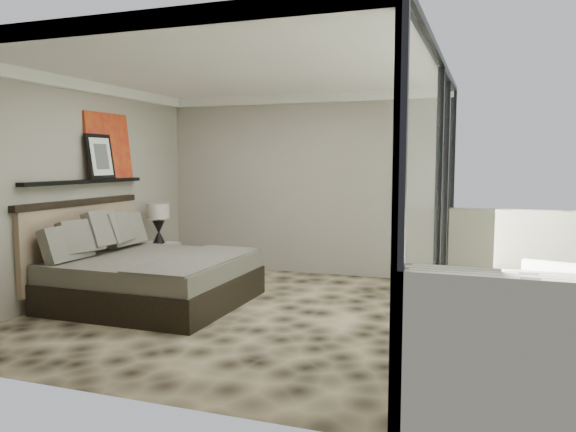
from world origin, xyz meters
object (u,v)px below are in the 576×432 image
(bed, at_px, (147,275))
(table_lamp, at_px, (158,218))
(nightstand, at_px, (156,259))
(lounger, at_px, (545,311))

(bed, height_order, table_lamp, bed)
(nightstand, height_order, lounger, lounger)
(nightstand, distance_m, table_lamp, 0.63)
(table_lamp, bearing_deg, bed, -62.85)
(bed, relative_size, nightstand, 3.90)
(nightstand, distance_m, lounger, 5.43)
(nightstand, bearing_deg, bed, -42.59)
(nightstand, relative_size, table_lamp, 0.93)
(nightstand, relative_size, lounger, 0.33)
(bed, height_order, lounger, bed)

